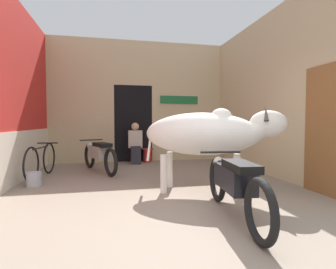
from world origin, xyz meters
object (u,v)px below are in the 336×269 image
(motorcycle_far, at_px, (99,154))
(bucket, at_px, (34,179))
(shopkeeper_seated, at_px, (135,142))
(plastic_stool, at_px, (147,155))
(motorcycle_near, at_px, (234,183))
(bicycle, at_px, (41,161))
(cow, at_px, (208,134))

(motorcycle_far, distance_m, bucket, 1.64)
(motorcycle_far, xyz_separation_m, shopkeeper_seated, (0.94, 1.07, 0.19))
(bucket, bearing_deg, plastic_stool, 45.68)
(plastic_stool, bearing_deg, motorcycle_near, -84.62)
(bicycle, xyz_separation_m, shopkeeper_seated, (2.12, 1.46, 0.25))
(motorcycle_near, relative_size, bucket, 7.92)
(motorcycle_near, height_order, bicycle, motorcycle_near)
(cow, relative_size, bucket, 8.80)
(bicycle, bearing_deg, shopkeeper_seated, 34.67)
(shopkeeper_seated, bearing_deg, plastic_stool, 31.90)
(motorcycle_far, relative_size, shopkeeper_seated, 1.58)
(motorcycle_near, bearing_deg, bicycle, 134.12)
(bicycle, bearing_deg, plastic_stool, 34.27)
(cow, relative_size, plastic_stool, 5.73)
(shopkeeper_seated, bearing_deg, motorcycle_near, -79.68)
(plastic_stool, bearing_deg, cow, -81.33)
(motorcycle_far, bearing_deg, motorcycle_near, -62.78)
(motorcycle_near, distance_m, shopkeeper_seated, 4.56)
(motorcycle_near, bearing_deg, plastic_stool, 95.38)
(cow, height_order, bucket, cow)
(bicycle, relative_size, bucket, 6.36)
(bicycle, xyz_separation_m, bucket, (0.07, -0.78, -0.23))
(cow, distance_m, motorcycle_far, 2.97)
(bicycle, bearing_deg, motorcycle_near, -45.88)
(shopkeeper_seated, height_order, bucket, shopkeeper_seated)
(shopkeeper_seated, bearing_deg, bicycle, -145.33)
(motorcycle_far, distance_m, plastic_stool, 1.86)
(motorcycle_near, xyz_separation_m, bucket, (-2.87, 2.24, -0.31))
(shopkeeper_seated, height_order, plastic_stool, shopkeeper_seated)
(bucket, bearing_deg, cow, -19.79)
(cow, distance_m, plastic_stool, 3.67)
(cow, xyz_separation_m, motorcycle_far, (-1.85, 2.25, -0.56))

